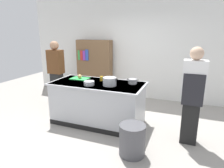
{
  "coord_description": "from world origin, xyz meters",
  "views": [
    {
      "loc": [
        1.78,
        -3.67,
        1.96
      ],
      "look_at": [
        0.25,
        0.2,
        0.85
      ],
      "focal_mm": 31.94,
      "sensor_mm": 36.0,
      "label": 1
    }
  ],
  "objects_px": {
    "onion": "(80,76)",
    "trash_bin": "(132,140)",
    "juice_cup": "(101,78)",
    "stock_pot": "(110,82)",
    "bookshelf": "(95,68)",
    "person_guest": "(56,73)",
    "sauce_pan": "(133,81)",
    "mixing_bowl": "(89,83)",
    "person_chef": "(192,94)"
  },
  "relations": [
    {
      "from": "stock_pot",
      "to": "person_chef",
      "type": "height_order",
      "value": "person_chef"
    },
    {
      "from": "juice_cup",
      "to": "bookshelf",
      "type": "xyz_separation_m",
      "value": [
        -0.97,
        1.59,
        -0.1
      ]
    },
    {
      "from": "trash_bin",
      "to": "person_chef",
      "type": "xyz_separation_m",
      "value": [
        0.84,
        0.73,
        0.65
      ]
    },
    {
      "from": "stock_pot",
      "to": "juice_cup",
      "type": "height_order",
      "value": "stock_pot"
    },
    {
      "from": "juice_cup",
      "to": "mixing_bowl",
      "type": "bearing_deg",
      "value": -100.13
    },
    {
      "from": "stock_pot",
      "to": "mixing_bowl",
      "type": "relative_size",
      "value": 1.57
    },
    {
      "from": "person_chef",
      "to": "juice_cup",
      "type": "bearing_deg",
      "value": 92.52
    },
    {
      "from": "stock_pot",
      "to": "bookshelf",
      "type": "xyz_separation_m",
      "value": [
        -1.28,
        1.91,
        -0.13
      ]
    },
    {
      "from": "sauce_pan",
      "to": "bookshelf",
      "type": "height_order",
      "value": "bookshelf"
    },
    {
      "from": "juice_cup",
      "to": "person_chef",
      "type": "height_order",
      "value": "person_chef"
    },
    {
      "from": "person_chef",
      "to": "person_guest",
      "type": "distance_m",
      "value": 3.36
    },
    {
      "from": "onion",
      "to": "bookshelf",
      "type": "xyz_separation_m",
      "value": [
        -0.46,
        1.66,
        -0.11
      ]
    },
    {
      "from": "sauce_pan",
      "to": "person_chef",
      "type": "xyz_separation_m",
      "value": [
        1.16,
        -0.35,
        -0.04
      ]
    },
    {
      "from": "onion",
      "to": "bookshelf",
      "type": "height_order",
      "value": "bookshelf"
    },
    {
      "from": "onion",
      "to": "person_guest",
      "type": "relative_size",
      "value": 0.05
    },
    {
      "from": "juice_cup",
      "to": "person_chef",
      "type": "bearing_deg",
      "value": -10.77
    },
    {
      "from": "sauce_pan",
      "to": "onion",
      "type": "bearing_deg",
      "value": -176.9
    },
    {
      "from": "mixing_bowl",
      "to": "person_guest",
      "type": "relative_size",
      "value": 0.12
    },
    {
      "from": "stock_pot",
      "to": "bookshelf",
      "type": "height_order",
      "value": "bookshelf"
    },
    {
      "from": "trash_bin",
      "to": "person_chef",
      "type": "bearing_deg",
      "value": 41.03
    },
    {
      "from": "onion",
      "to": "juice_cup",
      "type": "distance_m",
      "value": 0.51
    },
    {
      "from": "mixing_bowl",
      "to": "person_guest",
      "type": "xyz_separation_m",
      "value": [
        -1.35,
        0.74,
        -0.03
      ]
    },
    {
      "from": "person_chef",
      "to": "bookshelf",
      "type": "height_order",
      "value": "person_chef"
    },
    {
      "from": "mixing_bowl",
      "to": "juice_cup",
      "type": "relative_size",
      "value": 2.14
    },
    {
      "from": "onion",
      "to": "trash_bin",
      "type": "xyz_separation_m",
      "value": [
        1.54,
        -1.02,
        -0.7
      ]
    },
    {
      "from": "person_chef",
      "to": "trash_bin",
      "type": "bearing_deg",
      "value": 144.33
    },
    {
      "from": "juice_cup",
      "to": "person_chef",
      "type": "distance_m",
      "value": 1.9
    },
    {
      "from": "onion",
      "to": "trash_bin",
      "type": "distance_m",
      "value": 1.97
    },
    {
      "from": "stock_pot",
      "to": "trash_bin",
      "type": "height_order",
      "value": "stock_pot"
    },
    {
      "from": "mixing_bowl",
      "to": "sauce_pan",
      "type": "bearing_deg",
      "value": 28.74
    },
    {
      "from": "person_guest",
      "to": "stock_pot",
      "type": "bearing_deg",
      "value": 81.49
    },
    {
      "from": "person_chef",
      "to": "person_guest",
      "type": "bearing_deg",
      "value": 92.0
    },
    {
      "from": "person_guest",
      "to": "onion",
      "type": "bearing_deg",
      "value": 78.9
    },
    {
      "from": "stock_pot",
      "to": "person_guest",
      "type": "relative_size",
      "value": 0.2
    },
    {
      "from": "trash_bin",
      "to": "person_guest",
      "type": "height_order",
      "value": "person_guest"
    },
    {
      "from": "trash_bin",
      "to": "mixing_bowl",
      "type": "bearing_deg",
      "value": 149.44
    },
    {
      "from": "onion",
      "to": "mixing_bowl",
      "type": "xyz_separation_m",
      "value": [
        0.43,
        -0.37,
        -0.02
      ]
    },
    {
      "from": "sauce_pan",
      "to": "person_guest",
      "type": "distance_m",
      "value": 2.16
    },
    {
      "from": "trash_bin",
      "to": "person_guest",
      "type": "xyz_separation_m",
      "value": [
        -2.46,
        1.39,
        0.65
      ]
    },
    {
      "from": "onion",
      "to": "juice_cup",
      "type": "height_order",
      "value": "onion"
    },
    {
      "from": "sauce_pan",
      "to": "bookshelf",
      "type": "distance_m",
      "value": 2.32
    },
    {
      "from": "onion",
      "to": "stock_pot",
      "type": "height_order",
      "value": "stock_pot"
    },
    {
      "from": "sauce_pan",
      "to": "juice_cup",
      "type": "bearing_deg",
      "value": 179.84
    },
    {
      "from": "juice_cup",
      "to": "bookshelf",
      "type": "height_order",
      "value": "bookshelf"
    },
    {
      "from": "bookshelf",
      "to": "person_chef",
      "type": "bearing_deg",
      "value": -34.52
    },
    {
      "from": "sauce_pan",
      "to": "person_chef",
      "type": "height_order",
      "value": "person_chef"
    },
    {
      "from": "mixing_bowl",
      "to": "juice_cup",
      "type": "xyz_separation_m",
      "value": [
        0.08,
        0.43,
        0.01
      ]
    },
    {
      "from": "mixing_bowl",
      "to": "bookshelf",
      "type": "height_order",
      "value": "bookshelf"
    },
    {
      "from": "stock_pot",
      "to": "person_guest",
      "type": "distance_m",
      "value": 1.85
    },
    {
      "from": "mixing_bowl",
      "to": "person_chef",
      "type": "xyz_separation_m",
      "value": [
        1.95,
        0.08,
        -0.03
      ]
    }
  ]
}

